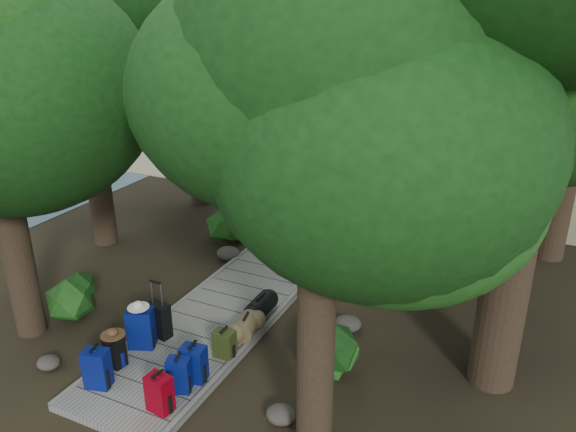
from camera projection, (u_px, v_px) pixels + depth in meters
The scene contains 48 objects.
ground at pixel (262, 281), 12.29m from camera, with size 120.00×120.00×0.00m, color #2D2616.
sand_beach at pixel (426, 129), 25.68m from camera, with size 40.00×22.00×0.02m, color tan.
water_bay at pixel (60, 68), 45.99m from camera, with size 50.00×60.00×0.02m, color #284853.
distant_hill at pixel (157, 43), 68.44m from camera, with size 32.00×16.00×12.00m, color black.
boardwalk at pixel (282, 260), 13.10m from camera, with size 2.00×12.00×0.12m, color gray.
backpack_left_a at pixel (97, 367), 8.73m from camera, with size 0.38×0.27×0.72m, color navy, non-canonical shape.
backpack_left_b at pixel (114, 349), 9.25m from camera, with size 0.33×0.24×0.61m, color black, non-canonical shape.
backpack_left_c at pixel (141, 326), 9.71m from camera, with size 0.44×0.31×0.81m, color navy, non-canonical shape.
backpack_right_a at pixel (159, 392), 8.24m from camera, with size 0.37×0.26×0.66m, color maroon, non-canonical shape.
backpack_right_b at pixel (179, 373), 8.65m from camera, with size 0.35×0.25×0.64m, color navy, non-canonical shape.
backpack_right_c at pixel (194, 362), 8.89m from camera, with size 0.39×0.28×0.67m, color navy, non-canonical shape.
backpack_right_d at pixel (224, 342), 9.49m from camera, with size 0.35×0.25×0.53m, color #313A15, non-canonical shape.
duffel_right_khaki at pixel (246, 326), 10.10m from camera, with size 0.37×0.56×0.37m, color brown, non-canonical shape.
duffel_right_black at pixel (261, 306), 10.70m from camera, with size 0.40×0.64×0.40m, color black, non-canonical shape.
suitcase_on_boardwalk at pixel (159, 320), 10.04m from camera, with size 0.42×0.23×0.65m, color black, non-canonical shape.
lone_suitcase_on_sand at pixel (387, 170), 18.72m from camera, with size 0.43×0.25×0.68m, color black, non-canonical shape.
hat_brown at pixel (112, 332), 9.06m from camera, with size 0.40×0.40×0.12m, color #51351E, non-canonical shape.
hat_white at pixel (138, 304), 9.47m from camera, with size 0.37×0.37×0.12m, color silver, non-canonical shape.
kayak at pixel (331, 144), 22.49m from camera, with size 0.71×3.25×0.32m, color #B4330F.
sun_lounger at pixel (477, 165), 19.50m from camera, with size 0.54×1.67×0.54m, color silver, non-canonical shape.
tree_right_a at pixel (319, 212), 6.53m from camera, with size 4.23×4.23×7.05m, color black, non-canonical shape.
tree_right_b at pixel (544, 50), 7.24m from camera, with size 5.83×5.83×10.42m, color black, non-canonical shape.
tree_right_c at pixel (441, 77), 10.70m from camera, with size 5.07×5.07×8.78m, color black, non-canonical shape.
tree_right_e at pixel (502, 63), 15.00m from camera, with size 4.58×4.58×8.24m, color black, non-canonical shape.
tree_left_b at pixel (85, 76), 12.69m from camera, with size 4.58×4.58×8.24m, color black, non-canonical shape.
tree_left_c at pixel (192, 62), 15.35m from camera, with size 4.71×4.71×8.20m, color black, non-canonical shape.
tree_back_a at pixel (381, 20), 23.44m from camera, with size 5.50×5.50×9.52m, color black, non-canonical shape.
tree_back_b at pixel (492, 4), 23.05m from camera, with size 6.03×6.03×10.77m, color black, non-canonical shape.
tree_back_c at pixel (566, 18), 20.94m from camera, with size 5.51×5.51×9.91m, color black, non-canonical shape.
tree_back_d at pixel (305, 30), 24.50m from camera, with size 5.18×5.18×8.63m, color black, non-canonical shape.
palm_right_a at pixel (469, 70), 14.21m from camera, with size 4.75×4.75×8.09m, color #184513, non-canonical shape.
palm_right_b at pixel (571, 36), 17.57m from camera, with size 4.75×4.75×9.18m, color #184513, non-canonical shape.
palm_right_c at pixel (466, 60), 20.15m from camera, with size 4.53×4.53×7.20m, color #184513, non-canonical shape.
palm_left_a at pixel (226, 72), 18.14m from camera, with size 4.35×4.35×6.92m, color #184513, non-canonical shape.
rock_left_a at pixel (49, 363), 9.42m from camera, with size 0.40×0.36×0.22m, color #4C473F, non-canonical shape.
rock_left_b at pixel (77, 300), 11.33m from camera, with size 0.39×0.35×0.21m, color #4C473F, non-canonical shape.
rock_left_c at pixel (228, 253), 13.25m from camera, with size 0.56×0.50×0.31m, color #4C473F, non-canonical shape.
rock_left_d at pixel (240, 221), 15.31m from camera, with size 0.30×0.27×0.17m, color #4C473F, non-canonical shape.
rock_right_a at pixel (281, 414), 8.25m from camera, with size 0.45×0.41×0.25m, color #4C473F, non-canonical shape.
rock_right_b at pixel (348, 323), 10.49m from camera, with size 0.50×0.45×0.28m, color #4C473F, non-canonical shape.
rock_right_c at pixel (347, 260), 13.06m from camera, with size 0.35×0.31×0.19m, color #4C473F, non-canonical shape.
rock_right_d at pixel (421, 235), 14.22m from camera, with size 0.59×0.54×0.33m, color #4C473F, non-canonical shape.
shrub_left_a at pixel (67, 295), 10.88m from camera, with size 0.96×0.96×0.86m, color #1C4414, non-canonical shape.
shrub_left_b at pixel (229, 226), 14.00m from camera, with size 1.03×1.03×0.92m, color #1C4414, non-canonical shape.
shrub_left_c at pixel (245, 175), 17.46m from camera, with size 1.28×1.28×1.16m, color #1C4414, non-canonical shape.
shrub_right_a at pixel (336, 350), 9.25m from camera, with size 0.92×0.92×0.83m, color #1C4414, non-canonical shape.
shrub_right_b at pixel (393, 247), 12.40m from camera, with size 1.44×1.44×1.29m, color #1C4414, non-canonical shape.
shrub_right_c at pixel (406, 199), 15.95m from camera, with size 0.91×0.91×0.82m, color #1C4414, non-canonical shape.
Camera 1 is at (5.19, -9.56, 5.92)m, focal length 35.00 mm.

